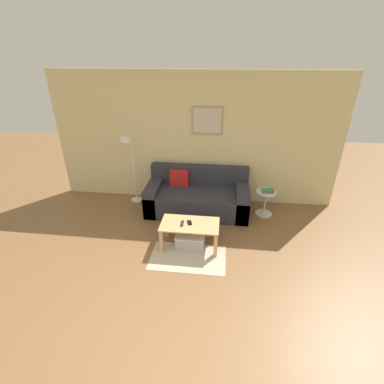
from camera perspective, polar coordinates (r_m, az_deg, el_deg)
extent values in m
plane|color=brown|center=(3.49, -6.59, -27.55)|extent=(16.00, 16.00, 0.00)
cube|color=beige|center=(5.54, 0.42, 10.66)|extent=(5.60, 0.06, 2.55)
cube|color=tan|center=(5.38, 3.13, 14.42)|extent=(0.59, 0.02, 0.52)
cube|color=beige|center=(5.37, 3.13, 14.40)|extent=(0.52, 0.01, 0.45)
cube|color=#C1B299|center=(4.38, -0.84, -13.26)|extent=(1.15, 0.68, 0.01)
cube|color=#2D2D38|center=(5.44, 1.14, -1.80)|extent=(1.94, 0.94, 0.43)
cube|color=#2D2D38|center=(5.59, 1.56, 3.65)|extent=(1.94, 0.20, 0.38)
cube|color=#2D2D38|center=(5.55, -7.64, -0.74)|extent=(0.24, 0.94, 0.55)
cube|color=#2D2D38|center=(5.41, 10.16, -1.73)|extent=(0.24, 0.94, 0.55)
cube|color=red|center=(5.50, -2.66, 2.87)|extent=(0.36, 0.14, 0.32)
cube|color=tan|center=(4.38, -0.44, -6.63)|extent=(0.92, 0.50, 0.02)
cube|color=tan|center=(4.40, -6.30, -10.02)|extent=(0.06, 0.06, 0.40)
cube|color=tan|center=(4.31, 4.86, -10.84)|extent=(0.06, 0.06, 0.40)
cube|color=tan|center=(4.73, -5.19, -6.96)|extent=(0.06, 0.06, 0.40)
cube|color=tan|center=(4.65, 5.09, -7.64)|extent=(0.06, 0.06, 0.40)
cube|color=#B2B2B7|center=(4.59, -0.29, -9.59)|extent=(0.44, 0.39, 0.20)
cube|color=silver|center=(4.52, -0.29, -8.47)|extent=(0.47, 0.41, 0.02)
cylinder|color=white|center=(6.02, -11.21, -1.56)|extent=(0.24, 0.24, 0.02)
cylinder|color=white|center=(5.72, -11.84, 4.75)|extent=(0.03, 0.03, 1.41)
cylinder|color=white|center=(5.38, -12.98, 11.19)|extent=(0.02, 0.26, 0.02)
cylinder|color=white|center=(5.27, -13.40, 10.48)|extent=(0.20, 0.20, 0.09)
cylinder|color=silver|center=(5.60, 14.43, -4.28)|extent=(0.33, 0.33, 0.01)
cylinder|color=silver|center=(5.49, 14.70, -2.18)|extent=(0.04, 0.04, 0.45)
cylinder|color=silver|center=(5.38, 14.99, 0.01)|extent=(0.38, 0.38, 0.02)
cube|color=#D18438|center=(5.37, 15.19, 0.18)|extent=(0.19, 0.13, 0.02)
cube|color=#335199|center=(5.35, 15.25, 0.31)|extent=(0.22, 0.17, 0.01)
cube|color=#387F4C|center=(5.34, 15.26, 0.44)|extent=(0.24, 0.14, 0.02)
cube|color=#232328|center=(4.37, -2.01, -6.43)|extent=(0.04, 0.15, 0.02)
cube|color=black|center=(4.39, -0.50, -6.32)|extent=(0.10, 0.15, 0.01)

